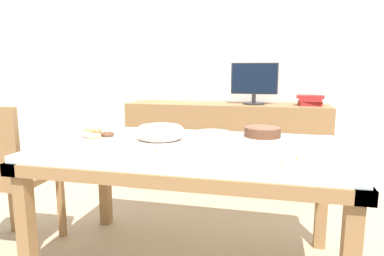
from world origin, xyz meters
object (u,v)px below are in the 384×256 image
(plate_stack, at_px, (213,136))
(tealight_centre, at_px, (296,161))
(computer_monitor, at_px, (254,84))
(cake_golden_bundt, at_px, (160,133))
(tealight_left_edge, at_px, (281,166))
(book_stack, at_px, (310,100))
(pastry_platter, at_px, (94,135))
(cake_chocolate_round, at_px, (262,133))
(tealight_near_front, at_px, (157,153))
(chair, at_px, (5,173))

(plate_stack, bearing_deg, tealight_centre, -42.90)
(computer_monitor, distance_m, cake_golden_bundt, 1.45)
(cake_golden_bundt, distance_m, tealight_left_edge, 0.78)
(book_stack, relative_size, pastry_platter, 0.72)
(cake_golden_bundt, bearing_deg, cake_chocolate_round, 20.60)
(tealight_centre, distance_m, tealight_near_front, 0.65)
(chair, relative_size, cake_chocolate_round, 3.57)
(chair, relative_size, tealight_near_front, 23.50)
(plate_stack, height_order, tealight_centre, plate_stack)
(cake_golden_bundt, xyz_separation_m, tealight_near_front, (0.09, -0.32, -0.04))
(chair, xyz_separation_m, computer_monitor, (1.39, 1.51, 0.49))
(book_stack, height_order, pastry_platter, book_stack)
(chair, distance_m, plate_stack, 1.28)
(cake_chocolate_round, bearing_deg, book_stack, 71.96)
(pastry_platter, bearing_deg, book_stack, 44.69)
(cake_golden_bundt, bearing_deg, tealight_near_front, -74.31)
(computer_monitor, height_order, tealight_centre, computer_monitor)
(computer_monitor, relative_size, book_stack, 1.73)
(chair, xyz_separation_m, plate_stack, (1.23, 0.25, 0.23))
(chair, bearing_deg, book_stack, 38.75)
(computer_monitor, xyz_separation_m, cake_golden_bundt, (-0.45, -1.36, -0.24))
(chair, xyz_separation_m, cake_golden_bundt, (0.94, 0.15, 0.26))
(chair, relative_size, tealight_left_edge, 23.50)
(computer_monitor, relative_size, cake_chocolate_round, 1.61)
(computer_monitor, height_order, tealight_left_edge, computer_monitor)
(cake_chocolate_round, xyz_separation_m, pastry_platter, (-0.99, -0.21, -0.02))
(chair, relative_size, tealight_centre, 23.50)
(cake_golden_bundt, height_order, plate_stack, cake_golden_bundt)
(cake_chocolate_round, height_order, tealight_centre, cake_chocolate_round)
(cake_chocolate_round, relative_size, pastry_platter, 0.77)
(tealight_near_front, bearing_deg, tealight_centre, 0.48)
(computer_monitor, relative_size, plate_stack, 2.02)
(book_stack, bearing_deg, cake_chocolate_round, -108.04)
(computer_monitor, height_order, book_stack, computer_monitor)
(chair, height_order, plate_stack, chair)
(cake_golden_bundt, relative_size, tealight_left_edge, 7.77)
(computer_monitor, distance_m, tealight_left_edge, 1.80)
(book_stack, bearing_deg, tealight_left_edge, -98.84)
(computer_monitor, xyz_separation_m, book_stack, (0.49, 0.00, -0.14))
(book_stack, distance_m, cake_chocolate_round, 1.21)
(book_stack, distance_m, cake_golden_bundt, 1.66)
(tealight_centre, bearing_deg, tealight_near_front, -179.52)
(computer_monitor, height_order, pastry_platter, computer_monitor)
(plate_stack, bearing_deg, cake_chocolate_round, 22.21)
(cake_golden_bundt, bearing_deg, tealight_left_edge, -31.12)
(tealight_near_front, bearing_deg, cake_golden_bundt, 105.69)
(cake_chocolate_round, relative_size, cake_golden_bundt, 0.85)
(cake_chocolate_round, bearing_deg, computer_monitor, 96.02)
(chair, bearing_deg, tealight_near_front, -9.24)
(chair, distance_m, tealight_near_front, 1.07)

